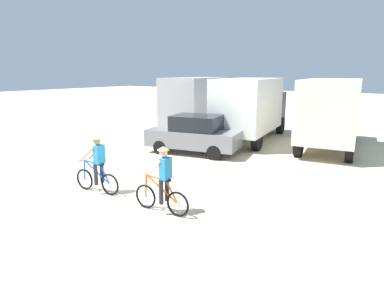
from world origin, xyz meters
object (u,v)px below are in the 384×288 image
at_px(box_truck_grey_hauler, 202,101).
at_px(cyclist_orange_shirt, 97,166).
at_px(box_truck_white_box, 252,106).
at_px(box_truck_cream_rv, 331,110).
at_px(sedan_parked, 194,134).
at_px(cyclist_cowboy_hat, 163,182).

relative_size(box_truck_grey_hauler, cyclist_orange_shirt, 3.81).
relative_size(box_truck_grey_hauler, box_truck_white_box, 0.99).
distance_m(box_truck_cream_rv, cyclist_orange_shirt, 11.35).
height_order(box_truck_cream_rv, sedan_parked, box_truck_cream_rv).
bearing_deg(box_truck_white_box, cyclist_orange_shirt, -92.61).
relative_size(box_truck_cream_rv, cyclist_cowboy_hat, 3.84).
height_order(sedan_parked, cyclist_cowboy_hat, cyclist_cowboy_hat).
relative_size(cyclist_orange_shirt, cyclist_cowboy_hat, 1.00).
height_order(box_truck_grey_hauler, sedan_parked, box_truck_grey_hauler).
bearing_deg(cyclist_orange_shirt, box_truck_white_box, 87.39).
relative_size(box_truck_white_box, cyclist_cowboy_hat, 3.84).
xyz_separation_m(box_truck_white_box, sedan_parked, (-0.88, -4.23, -0.99)).
bearing_deg(box_truck_grey_hauler, box_truck_cream_rv, -5.39).
bearing_deg(box_truck_grey_hauler, cyclist_cowboy_hat, -61.72).
xyz_separation_m(box_truck_white_box, box_truck_cream_rv, (4.00, 0.26, 0.00)).
height_order(box_truck_white_box, cyclist_cowboy_hat, box_truck_white_box).
xyz_separation_m(box_truck_cream_rv, cyclist_orange_shirt, (-4.46, -10.38, -1.03)).
distance_m(box_truck_grey_hauler, cyclist_cowboy_hat, 12.70).
distance_m(sedan_parked, cyclist_orange_shirt, 5.91).
height_order(sedan_parked, cyclist_orange_shirt, cyclist_orange_shirt).
bearing_deg(box_truck_cream_rv, cyclist_orange_shirt, -113.26).
distance_m(cyclist_orange_shirt, cyclist_cowboy_hat, 2.59).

